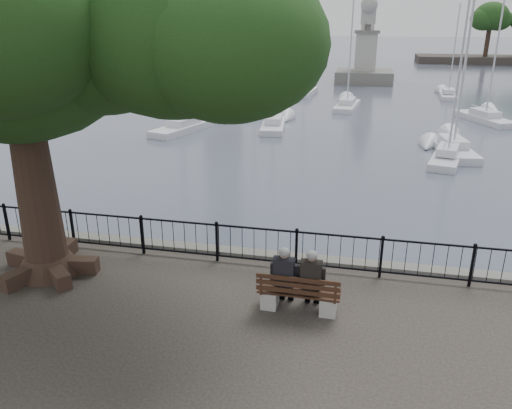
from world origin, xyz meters
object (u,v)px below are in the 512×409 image
(person_left, at_px, (285,279))
(lion_monument, at_px, (365,61))
(tree, at_px, (48,20))
(bench, at_px, (299,297))
(person_right, at_px, (312,282))

(person_left, bearing_deg, lion_monument, 88.83)
(tree, bearing_deg, lion_monument, 82.99)
(bench, bearing_deg, tree, 174.23)
(bench, xyz_separation_m, lion_monument, (0.69, 49.27, 0.97))
(person_right, distance_m, lion_monument, 49.18)
(bench, relative_size, tree, 0.16)
(person_left, height_order, tree, tree)
(person_right, bearing_deg, person_left, 179.22)
(lion_monument, bearing_deg, bench, -90.80)
(bench, distance_m, lion_monument, 49.29)
(tree, bearing_deg, person_right, -4.54)
(person_left, height_order, person_right, same)
(person_left, relative_size, person_right, 1.00)
(person_left, relative_size, lion_monument, 0.16)
(person_right, xyz_separation_m, lion_monument, (0.44, 49.18, 0.62))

